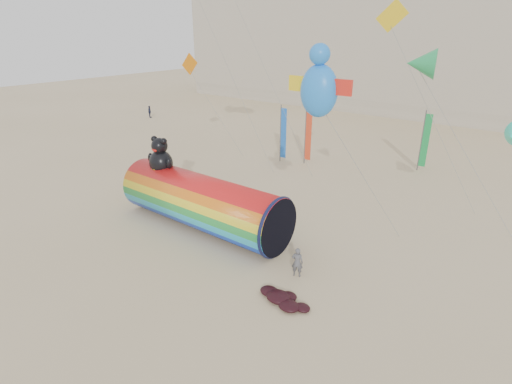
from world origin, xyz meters
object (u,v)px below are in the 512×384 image
Objects in this scene: fabric_bundle at (282,299)px; hotel_building at (369,36)px; windsock_assembly at (202,201)px; kite_handler at (297,262)px.

hotel_building is at bearing 109.80° from fabric_bundle.
hotel_building is at bearing 101.93° from windsock_assembly.
hotel_building reaches higher than windsock_assembly.
windsock_assembly is at bearing 158.39° from fabric_bundle.
windsock_assembly is at bearing -78.07° from hotel_building.
kite_handler reaches higher than fabric_bundle.
hotel_building reaches higher than kite_handler.
fabric_bundle is at bearing -21.61° from windsock_assembly.
windsock_assembly is (9.77, -46.24, -8.58)m from hotel_building.
kite_handler is (17.22, -47.28, -9.53)m from hotel_building.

